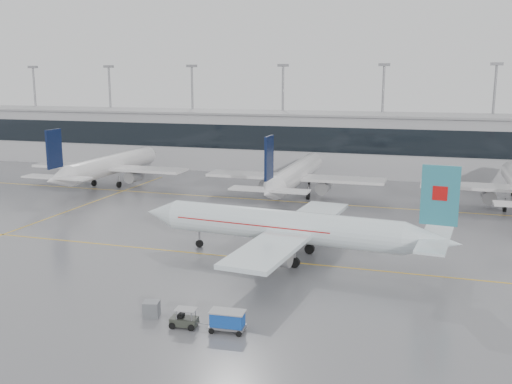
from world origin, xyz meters
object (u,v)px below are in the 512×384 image
(baggage_tug, at_px, (184,320))
(gse_unit, at_px, (151,309))
(baggage_cart, at_px, (227,320))
(air_canada_jet, at_px, (292,228))

(baggage_tug, height_order, gse_unit, baggage_tug)
(baggage_cart, distance_m, gse_unit, 7.12)
(baggage_tug, bearing_deg, gse_unit, 158.22)
(air_canada_jet, bearing_deg, gse_unit, 73.24)
(baggage_cart, xyz_separation_m, gse_unit, (-7.06, 0.88, -0.35))
(baggage_cart, bearing_deg, baggage_tug, -180.00)
(air_canada_jet, relative_size, baggage_cart, 12.66)
(air_canada_jet, distance_m, baggage_cart, 19.45)
(air_canada_jet, height_order, gse_unit, air_canada_jet)
(baggage_tug, xyz_separation_m, baggage_cart, (3.59, 0.24, 0.45))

